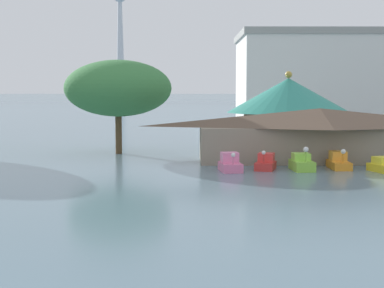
{
  "coord_description": "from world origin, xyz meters",
  "views": [
    {
      "loc": [
        6.65,
        -12.89,
        5.89
      ],
      "look_at": [
        6.86,
        18.75,
        2.98
      ],
      "focal_mm": 54.9,
      "sensor_mm": 36.0,
      "label": 1
    }
  ],
  "objects_px": {
    "pedal_boat_red": "(266,163)",
    "boathouse": "(319,133)",
    "pedal_boat_pink": "(230,164)",
    "distant_broadcast_tower": "(120,5)",
    "shoreline_tree_mid": "(118,88)",
    "pedal_boat_orange": "(339,162)",
    "background_building_block": "(361,80)",
    "green_roof_pavilion": "(288,108)",
    "pedal_boat_lime": "(302,163)"
  },
  "relations": [
    {
      "from": "pedal_boat_orange",
      "to": "background_building_block",
      "type": "height_order",
      "value": "background_building_block"
    },
    {
      "from": "pedal_boat_red",
      "to": "pedal_boat_lime",
      "type": "distance_m",
      "value": 2.65
    },
    {
      "from": "boathouse",
      "to": "distant_broadcast_tower",
      "type": "xyz_separation_m",
      "value": [
        -45.76,
        254.85,
        46.67
      ]
    },
    {
      "from": "pedal_boat_orange",
      "to": "background_building_block",
      "type": "bearing_deg",
      "value": 162.27
    },
    {
      "from": "pedal_boat_pink",
      "to": "distant_broadcast_tower",
      "type": "relative_size",
      "value": 0.02
    },
    {
      "from": "background_building_block",
      "to": "shoreline_tree_mid",
      "type": "bearing_deg",
      "value": -130.4
    },
    {
      "from": "pedal_boat_red",
      "to": "boathouse",
      "type": "height_order",
      "value": "boathouse"
    },
    {
      "from": "pedal_boat_lime",
      "to": "distant_broadcast_tower",
      "type": "relative_size",
      "value": 0.02
    },
    {
      "from": "pedal_boat_red",
      "to": "background_building_block",
      "type": "height_order",
      "value": "background_building_block"
    },
    {
      "from": "pedal_boat_red",
      "to": "shoreline_tree_mid",
      "type": "relative_size",
      "value": 0.26
    },
    {
      "from": "pedal_boat_orange",
      "to": "pedal_boat_red",
      "type": "bearing_deg",
      "value": -83.92
    },
    {
      "from": "pedal_boat_red",
      "to": "shoreline_tree_mid",
      "type": "height_order",
      "value": "shoreline_tree_mid"
    },
    {
      "from": "distant_broadcast_tower",
      "to": "pedal_boat_red",
      "type": "bearing_deg",
      "value": -81.14
    },
    {
      "from": "pedal_boat_orange",
      "to": "shoreline_tree_mid",
      "type": "bearing_deg",
      "value": -120.44
    },
    {
      "from": "pedal_boat_pink",
      "to": "background_building_block",
      "type": "height_order",
      "value": "background_building_block"
    },
    {
      "from": "boathouse",
      "to": "green_roof_pavilion",
      "type": "relative_size",
      "value": 1.75
    },
    {
      "from": "pedal_boat_orange",
      "to": "background_building_block",
      "type": "xyz_separation_m",
      "value": [
        16.59,
        51.06,
        7.02
      ]
    },
    {
      "from": "pedal_boat_lime",
      "to": "green_roof_pavilion",
      "type": "bearing_deg",
      "value": 170.47
    },
    {
      "from": "pedal_boat_red",
      "to": "distant_broadcast_tower",
      "type": "relative_size",
      "value": 0.02
    },
    {
      "from": "pedal_boat_orange",
      "to": "distant_broadcast_tower",
      "type": "distance_m",
      "value": 268.21
    },
    {
      "from": "background_building_block",
      "to": "pedal_boat_orange",
      "type": "bearing_deg",
      "value": -108.0
    },
    {
      "from": "pedal_boat_orange",
      "to": "boathouse",
      "type": "relative_size",
      "value": 0.14
    },
    {
      "from": "pedal_boat_orange",
      "to": "boathouse",
      "type": "distance_m",
      "value": 5.2
    },
    {
      "from": "boathouse",
      "to": "green_roof_pavilion",
      "type": "bearing_deg",
      "value": 95.65
    },
    {
      "from": "boathouse",
      "to": "shoreline_tree_mid",
      "type": "height_order",
      "value": "shoreline_tree_mid"
    },
    {
      "from": "pedal_boat_red",
      "to": "boathouse",
      "type": "bearing_deg",
      "value": 153.03
    },
    {
      "from": "green_roof_pavilion",
      "to": "pedal_boat_pink",
      "type": "bearing_deg",
      "value": -113.26
    },
    {
      "from": "pedal_boat_pink",
      "to": "shoreline_tree_mid",
      "type": "distance_m",
      "value": 16.29
    },
    {
      "from": "pedal_boat_orange",
      "to": "boathouse",
      "type": "xyz_separation_m",
      "value": [
        -0.4,
        4.87,
        1.8
      ]
    },
    {
      "from": "background_building_block",
      "to": "boathouse",
      "type": "bearing_deg",
      "value": -110.2
    },
    {
      "from": "shoreline_tree_mid",
      "to": "background_building_block",
      "type": "xyz_separation_m",
      "value": [
        34.43,
        40.46,
        1.47
      ]
    },
    {
      "from": "pedal_boat_lime",
      "to": "pedal_boat_pink",
      "type": "bearing_deg",
      "value": -88.96
    },
    {
      "from": "boathouse",
      "to": "background_building_block",
      "type": "bearing_deg",
      "value": 69.8
    },
    {
      "from": "distant_broadcast_tower",
      "to": "pedal_boat_orange",
      "type": "bearing_deg",
      "value": -79.92
    },
    {
      "from": "pedal_boat_pink",
      "to": "pedal_boat_orange",
      "type": "bearing_deg",
      "value": 92.14
    },
    {
      "from": "pedal_boat_pink",
      "to": "background_building_block",
      "type": "distance_m",
      "value": 58.48
    },
    {
      "from": "distant_broadcast_tower",
      "to": "pedal_boat_pink",
      "type": "bearing_deg",
      "value": -81.75
    },
    {
      "from": "boathouse",
      "to": "background_building_block",
      "type": "height_order",
      "value": "background_building_block"
    },
    {
      "from": "pedal_boat_orange",
      "to": "background_building_block",
      "type": "relative_size",
      "value": 0.07
    },
    {
      "from": "pedal_boat_pink",
      "to": "distant_broadcast_tower",
      "type": "distance_m",
      "value": 268.26
    },
    {
      "from": "pedal_boat_red",
      "to": "boathouse",
      "type": "distance_m",
      "value": 7.73
    },
    {
      "from": "background_building_block",
      "to": "pedal_boat_pink",
      "type": "bearing_deg",
      "value": -115.38
    },
    {
      "from": "pedal_boat_lime",
      "to": "pedal_boat_orange",
      "type": "relative_size",
      "value": 0.9
    },
    {
      "from": "pedal_boat_red",
      "to": "pedal_boat_orange",
      "type": "relative_size",
      "value": 0.87
    },
    {
      "from": "pedal_boat_lime",
      "to": "shoreline_tree_mid",
      "type": "relative_size",
      "value": 0.26
    },
    {
      "from": "green_roof_pavilion",
      "to": "background_building_block",
      "type": "distance_m",
      "value": 40.69
    },
    {
      "from": "pedal_boat_pink",
      "to": "boathouse",
      "type": "relative_size",
      "value": 0.12
    },
    {
      "from": "pedal_boat_orange",
      "to": "green_roof_pavilion",
      "type": "relative_size",
      "value": 0.24
    },
    {
      "from": "shoreline_tree_mid",
      "to": "background_building_block",
      "type": "relative_size",
      "value": 0.25
    },
    {
      "from": "shoreline_tree_mid",
      "to": "background_building_block",
      "type": "bearing_deg",
      "value": 49.6
    }
  ]
}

